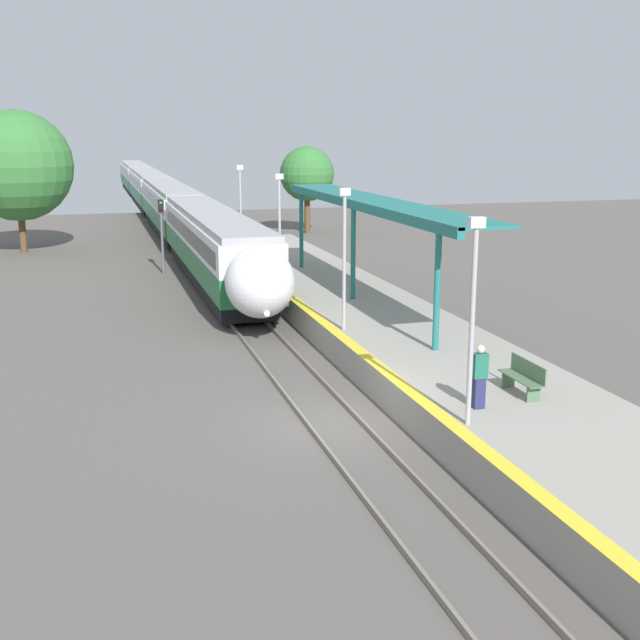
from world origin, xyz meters
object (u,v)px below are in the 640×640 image
object	(u,v)px
lamppost_far	(280,220)
train	(159,196)
railway_signal	(162,228)
platform_bench	(524,376)
lamppost_near	(473,307)
person_waiting	(479,376)
lamppost_mid	(344,249)
lamppost_farthest	(240,202)

from	to	relation	value
lamppost_far	train	bearing A→B (deg)	93.47
railway_signal	lamppost_far	distance (m)	10.50
platform_bench	lamppost_far	distance (m)	17.66
train	lamppost_near	size ratio (longest dim) A/B	18.32
train	person_waiting	distance (m)	54.67
train	lamppost_mid	world-z (taller)	lamppost_mid
train	lamppost_near	bearing A→B (deg)	-87.71
train	person_waiting	size ratio (longest dim) A/B	54.70
railway_signal	lamppost_mid	size ratio (longest dim) A/B	0.84
person_waiting	railway_signal	world-z (taller)	railway_signal
lamppost_mid	lamppost_far	size ratio (longest dim) A/B	1.00
train	person_waiting	bearing A→B (deg)	-86.89
person_waiting	lamppost_far	size ratio (longest dim) A/B	0.33
lamppost_farthest	lamppost_far	bearing A→B (deg)	-90.00
lamppost_near	lamppost_far	world-z (taller)	same
person_waiting	lamppost_near	size ratio (longest dim) A/B	0.33
lamppost_mid	lamppost_farthest	bearing A→B (deg)	90.00
platform_bench	lamppost_near	distance (m)	3.69
lamppost_far	platform_bench	bearing A→B (deg)	-82.20
lamppost_near	lamppost_mid	world-z (taller)	same
lamppost_near	lamppost_far	distance (m)	18.96
train	lamppost_farthest	size ratio (longest dim) A/B	18.32
person_waiting	lamppost_farthest	size ratio (longest dim) A/B	0.33
train	railway_signal	distance (m)	27.21
train	lamppost_farthest	xyz separation A→B (m)	(2.22, -27.09, 1.67)
lamppost_near	lamppost_farthest	size ratio (longest dim) A/B	1.00
platform_bench	lamppost_far	size ratio (longest dim) A/B	0.35
railway_signal	lamppost_farthest	distance (m)	4.59
platform_bench	lamppost_farthest	size ratio (longest dim) A/B	0.35
lamppost_mid	lamppost_near	bearing A→B (deg)	-90.00
lamppost_mid	platform_bench	bearing A→B (deg)	-73.19
railway_signal	platform_bench	bearing A→B (deg)	-75.81
lamppost_near	lamppost_farthest	world-z (taller)	same
lamppost_near	lamppost_mid	xyz separation A→B (m)	(0.00, 9.48, 0.00)
person_waiting	railway_signal	xyz separation A→B (m)	(-5.14, 27.47, 0.65)
platform_bench	person_waiting	xyz separation A→B (m)	(-1.63, -0.68, 0.36)
platform_bench	lamppost_far	bearing A→B (deg)	97.80
platform_bench	railway_signal	distance (m)	27.65
train	person_waiting	xyz separation A→B (m)	(2.96, -54.59, -0.29)
lamppost_far	lamppost_mid	bearing A→B (deg)	-90.00
lamppost_near	lamppost_farthest	distance (m)	28.44
railway_signal	lamppost_farthest	world-z (taller)	lamppost_farthest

